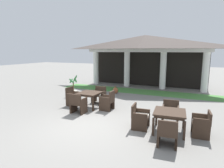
# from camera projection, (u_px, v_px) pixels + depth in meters

# --- Properties ---
(ground_plane) EXTENTS (60.00, 60.00, 0.00)m
(ground_plane) POSITION_uv_depth(u_px,v_px,m) (89.00, 126.00, 6.85)
(ground_plane) COLOR gray
(background_pavilion) EXTENTS (9.33, 3.10, 3.83)m
(background_pavilion) POSITION_uv_depth(u_px,v_px,m) (145.00, 47.00, 13.63)
(background_pavilion) COLOR white
(background_pavilion) RESTS_ON ground
(lawn_strip) EXTENTS (11.13, 1.63, 0.01)m
(lawn_strip) POSITION_uv_depth(u_px,v_px,m) (138.00, 91.00, 12.68)
(lawn_strip) COLOR #47843D
(lawn_strip) RESTS_ON ground
(patio_table_near_foreground) EXTENTS (1.08, 1.08, 0.73)m
(patio_table_near_foreground) POSITION_uv_depth(u_px,v_px,m) (170.00, 114.00, 6.24)
(patio_table_near_foreground) COLOR #38281E
(patio_table_near_foreground) RESTS_ON ground
(patio_chair_near_foreground_east) EXTENTS (0.56, 0.61, 0.83)m
(patio_chair_near_foreground_east) POSITION_uv_depth(u_px,v_px,m) (202.00, 124.00, 5.96)
(patio_chair_near_foreground_east) COLOR #38281E
(patio_chair_near_foreground_east) RESTS_ON ground
(patio_chair_near_foreground_south) EXTENTS (0.60, 0.63, 0.83)m
(patio_chair_near_foreground_south) POSITION_uv_depth(u_px,v_px,m) (168.00, 133.00, 5.36)
(patio_chair_near_foreground_south) COLOR #38281E
(patio_chair_near_foreground_south) RESTS_ON ground
(patio_chair_near_foreground_west) EXTENTS (0.61, 0.67, 0.85)m
(patio_chair_near_foreground_west) POSITION_uv_depth(u_px,v_px,m) (140.00, 117.00, 6.61)
(patio_chair_near_foreground_west) COLOR #38281E
(patio_chair_near_foreground_west) RESTS_ON ground
(patio_chair_near_foreground_north) EXTENTS (0.65, 0.59, 0.82)m
(patio_chair_near_foreground_north) POSITION_uv_depth(u_px,v_px,m) (170.00, 112.00, 7.21)
(patio_chair_near_foreground_north) COLOR #38281E
(patio_chair_near_foreground_north) RESTS_ON ground
(patio_table_mid_left) EXTENTS (1.00, 1.00, 0.74)m
(patio_table_mid_left) POSITION_uv_depth(u_px,v_px,m) (89.00, 94.00, 9.01)
(patio_table_mid_left) COLOR #38281E
(patio_table_mid_left) RESTS_ON ground
(patio_chair_mid_left_north) EXTENTS (0.64, 0.55, 0.84)m
(patio_chair_mid_left_north) POSITION_uv_depth(u_px,v_px,m) (99.00, 95.00, 9.92)
(patio_chair_mid_left_north) COLOR #38281E
(patio_chair_mid_left_north) RESTS_ON ground
(patio_chair_mid_left_east) EXTENTS (0.57, 0.56, 0.91)m
(patio_chair_mid_left_east) POSITION_uv_depth(u_px,v_px,m) (108.00, 101.00, 8.65)
(patio_chair_mid_left_east) COLOR #38281E
(patio_chair_mid_left_east) RESTS_ON ground
(patio_chair_mid_left_west) EXTENTS (0.52, 0.63, 0.91)m
(patio_chair_mid_left_west) POSITION_uv_depth(u_px,v_px,m) (73.00, 97.00, 9.44)
(patio_chair_mid_left_west) COLOR #38281E
(patio_chair_mid_left_west) RESTS_ON ground
(patio_chair_mid_left_south) EXTENTS (0.60, 0.54, 0.90)m
(patio_chair_mid_left_south) POSITION_uv_depth(u_px,v_px,m) (78.00, 104.00, 8.17)
(patio_chair_mid_left_south) COLOR #38281E
(patio_chair_mid_left_south) RESTS_ON ground
(potted_palm_left_edge) EXTENTS (0.49, 0.50, 1.29)m
(potted_palm_left_edge) POSITION_uv_depth(u_px,v_px,m) (74.00, 90.00, 11.46)
(potted_palm_left_edge) COLOR #B2AD9E
(potted_palm_left_edge) RESTS_ON ground
(terracotta_urn) EXTENTS (0.34, 0.34, 0.48)m
(terracotta_urn) POSITION_uv_depth(u_px,v_px,m) (115.00, 90.00, 12.02)
(terracotta_urn) COLOR brown
(terracotta_urn) RESTS_ON ground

